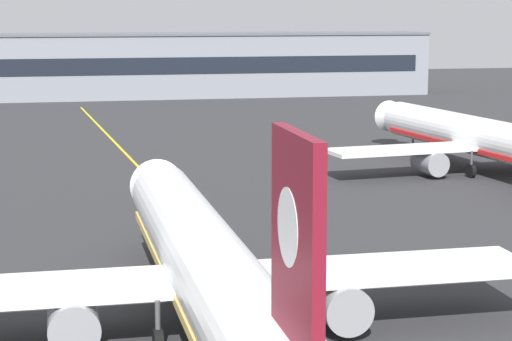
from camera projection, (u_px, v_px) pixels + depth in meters
The scene contains 4 objects.
taxiway_centreline at pixel (207, 238), 64.34m from camera, with size 0.30×180.00×0.01m, color yellow.
airliner_foreground at pixel (209, 269), 44.11m from camera, with size 32.01×41.41×11.65m.
airliner_background at pixel (485, 139), 89.24m from camera, with size 30.80×39.52×11.10m.
terminal_building at pixel (71, 66), 163.82m from camera, with size 125.61×12.40×11.07m.
Camera 1 is at (-10.15, -31.96, 15.14)m, focal length 67.44 mm.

